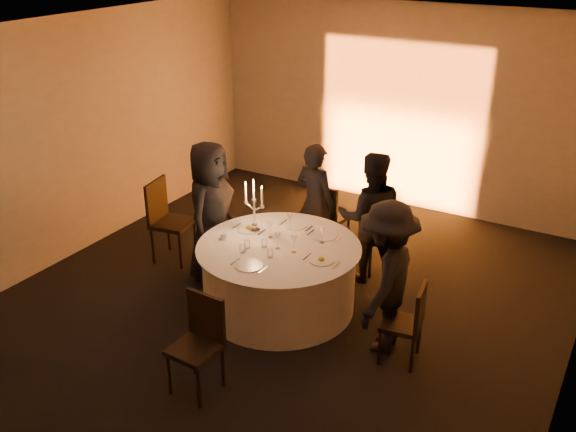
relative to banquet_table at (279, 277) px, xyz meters
The scene contains 31 objects.
floor 0.38m from the banquet_table, ahead, with size 7.00×7.00×0.00m, color black.
ceiling 2.62m from the banquet_table, ahead, with size 7.00×7.00×0.00m, color silver.
wall_back 3.67m from the banquet_table, 90.00° to the left, with size 7.00×7.00×0.00m, color #A39F97.
wall_left 3.20m from the banquet_table, behind, with size 7.00×7.00×0.00m, color #A39F97.
uplighter_fixture 3.22m from the banquet_table, 90.00° to the left, with size 0.25×0.12×0.10m, color black.
banquet_table is the anchor object (origin of this frame).
chair_left 1.87m from the banquet_table, behind, with size 0.54×0.54×1.06m.
chair_back_left 1.54m from the banquet_table, 96.44° to the left, with size 0.45×0.45×0.93m.
chair_back_right 1.49m from the banquet_table, 60.16° to the left, with size 0.58×0.58×0.98m.
chair_right 1.61m from the banquet_table, ahead, with size 0.43×0.42×0.85m.
chair_front 1.53m from the banquet_table, 87.13° to the right, with size 0.43×0.43×0.94m.
guest_left 1.20m from the banquet_table, 168.34° to the left, with size 0.84×0.55×1.72m, color black.
guest_back_left 1.30m from the banquet_table, 99.54° to the left, with size 0.57×0.37×1.55m, color black.
guest_back_right 1.33m from the banquet_table, 62.38° to the left, with size 0.78×0.61×1.61m, color black.
guest_right 1.36m from the banquet_table, ahead, with size 1.03×0.59×1.60m, color black.
plate_left 0.67m from the banquet_table, 160.29° to the left, with size 0.36×0.27×0.08m.
plate_back_left 0.67m from the banquet_table, 99.61° to the left, with size 0.36×0.26×0.01m.
plate_back_right 0.68m from the banquet_table, 55.60° to the left, with size 0.36×0.28×0.01m.
plate_right 0.69m from the banquet_table, ahead, with size 0.36×0.25×0.08m.
plate_front 0.67m from the banquet_table, 93.35° to the right, with size 0.36×0.29×0.01m.
coffee_cup 0.76m from the banquet_table, 165.79° to the right, with size 0.11×0.11×0.07m.
candelabra 0.77m from the banquet_table, 156.83° to the left, with size 0.27×0.13×0.63m.
wine_glass_a 0.57m from the banquet_table, 11.48° to the right, with size 0.07×0.07×0.19m.
wine_glass_b 0.53m from the banquet_table, 69.40° to the right, with size 0.07×0.07×0.19m.
wine_glass_c 0.68m from the banquet_table, 104.12° to the left, with size 0.07×0.07×0.19m.
wine_glass_d 0.57m from the banquet_table, 144.80° to the left, with size 0.07×0.07×0.19m.
wine_glass_e 0.71m from the banquet_table, 39.49° to the left, with size 0.07×0.07×0.19m.
tumbler_a 0.59m from the banquet_table, 129.43° to the right, with size 0.07×0.07×0.09m, color silver.
tumbler_b 0.55m from the banquet_table, 142.71° to the right, with size 0.07×0.07×0.09m, color silver.
tumbler_c 0.46m from the banquet_table, 142.13° to the right, with size 0.07×0.07×0.09m, color silver.
tumbler_d 0.51m from the banquet_table, 78.13° to the right, with size 0.07×0.07×0.09m, color silver.
Camera 1 is at (3.20, -5.30, 3.94)m, focal length 40.00 mm.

